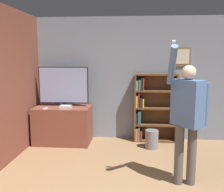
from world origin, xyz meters
name	(u,v)px	position (x,y,z in m)	size (l,w,h in m)	color
wall_back	(131,79)	(0.00, 3.19, 1.35)	(6.18, 0.09, 2.70)	gray
wall_side_brick	(4,86)	(-2.12, 1.58, 1.35)	(0.06, 4.76, 2.70)	brown
tv_ledge	(63,125)	(-1.45, 2.73, 0.39)	(1.17, 0.69, 0.78)	brown
television	(64,86)	(-1.45, 2.85, 1.22)	(1.07, 0.22, 0.84)	black
game_console	(65,107)	(-1.34, 2.55, 0.82)	(0.23, 0.20, 0.06)	silver
remote_loose	(45,108)	(-1.74, 2.47, 0.80)	(0.07, 0.14, 0.02)	white
bookshelf	(152,108)	(0.45, 3.01, 0.74)	(0.92, 0.28, 1.48)	brown
person	(187,113)	(0.81, 1.04, 1.05)	(0.58, 0.57, 2.05)	#56514C
waste_bin	(152,139)	(0.43, 2.52, 0.19)	(0.27, 0.27, 0.37)	gray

